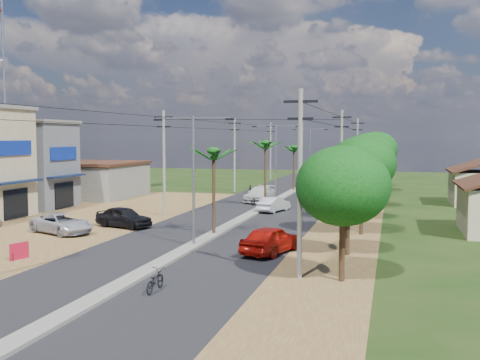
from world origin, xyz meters
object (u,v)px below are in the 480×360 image
(car_parked_dark, at_px, (124,218))
(car_parked_silver, at_px, (62,224))
(car_red_near, at_px, (271,240))
(car_white_far, at_px, (260,194))
(moto_rider_east, at_px, (155,281))
(car_silver_mid, at_px, (274,205))
(roadside_sign, at_px, (19,251))

(car_parked_dark, bearing_deg, car_parked_silver, 156.54)
(car_red_near, xyz_separation_m, car_white_far, (-6.50, 24.99, -0.03))
(car_red_near, distance_m, moto_rider_east, 9.68)
(car_red_near, distance_m, car_silver_mid, 18.04)
(car_parked_silver, relative_size, car_parked_dark, 1.11)
(car_parked_silver, bearing_deg, car_parked_dark, -17.20)
(car_parked_silver, bearing_deg, roadside_sign, -139.80)
(car_parked_silver, distance_m, roadside_sign, 8.30)
(car_white_far, height_order, moto_rider_east, car_white_far)
(car_white_far, xyz_separation_m, car_parked_silver, (-8.97, -22.23, -0.09))
(car_parked_dark, distance_m, moto_rider_east, 18.02)
(roadside_sign, bearing_deg, car_parked_dark, 106.98)
(car_parked_dark, xyz_separation_m, roadside_sign, (-0.50, -11.44, -0.29))
(car_white_far, distance_m, roadside_sign, 30.84)
(car_silver_mid, xyz_separation_m, car_white_far, (-3.00, 7.30, 0.12))
(car_silver_mid, bearing_deg, moto_rider_east, 106.75)
(moto_rider_east, distance_m, roadside_sign, 10.59)
(car_white_far, relative_size, car_parked_dark, 1.19)
(car_parked_dark, relative_size, moto_rider_east, 2.47)
(car_red_near, distance_m, car_parked_dark, 13.99)
(car_silver_mid, relative_size, car_parked_silver, 0.80)
(car_white_far, relative_size, roadside_sign, 4.85)
(car_white_far, bearing_deg, car_silver_mid, -62.18)
(car_red_near, relative_size, roadside_sign, 4.27)
(car_silver_mid, xyz_separation_m, moto_rider_east, (0.32, -26.84, -0.18))
(car_silver_mid, distance_m, car_parked_dark, 14.53)
(car_red_near, bearing_deg, car_white_far, -59.65)
(car_red_near, bearing_deg, car_parked_dark, -10.93)
(car_silver_mid, distance_m, roadside_sign, 24.75)
(car_silver_mid, bearing_deg, car_red_near, 117.26)
(car_parked_silver, xyz_separation_m, car_parked_dark, (2.97, 3.52, 0.07))
(car_red_near, relative_size, car_silver_mid, 1.18)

